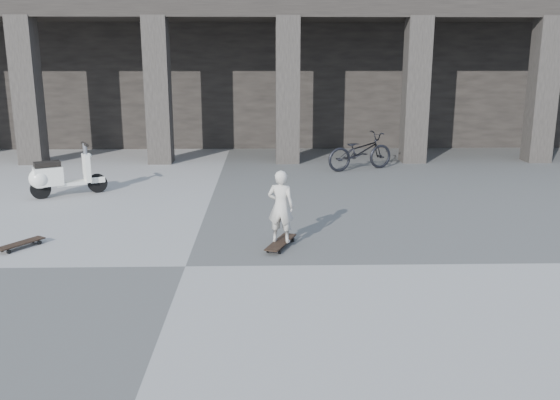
{
  "coord_description": "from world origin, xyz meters",
  "views": [
    {
      "loc": [
        1.18,
        -8.12,
        2.98
      ],
      "look_at": [
        1.4,
        1.35,
        0.65
      ],
      "focal_mm": 38.0,
      "sensor_mm": 36.0,
      "label": 1
    }
  ],
  "objects_px": {
    "scooter": "(55,177)",
    "bicycle": "(360,151)",
    "skateboard_spare": "(21,244)",
    "child": "(281,206)",
    "longboard": "(281,243)"
  },
  "relations": [
    {
      "from": "child",
      "to": "scooter",
      "type": "relative_size",
      "value": 0.78
    },
    {
      "from": "skateboard_spare",
      "to": "child",
      "type": "height_order",
      "value": "child"
    },
    {
      "from": "longboard",
      "to": "scooter",
      "type": "xyz_separation_m",
      "value": [
        -4.74,
        3.53,
        0.37
      ]
    },
    {
      "from": "child",
      "to": "bicycle",
      "type": "bearing_deg",
      "value": -94.23
    },
    {
      "from": "child",
      "to": "skateboard_spare",
      "type": "bearing_deg",
      "value": 14.47
    },
    {
      "from": "skateboard_spare",
      "to": "child",
      "type": "relative_size",
      "value": 0.66
    },
    {
      "from": "longboard",
      "to": "child",
      "type": "height_order",
      "value": "child"
    },
    {
      "from": "child",
      "to": "scooter",
      "type": "distance_m",
      "value": 5.91
    },
    {
      "from": "child",
      "to": "scooter",
      "type": "height_order",
      "value": "child"
    },
    {
      "from": "longboard",
      "to": "skateboard_spare",
      "type": "relative_size",
      "value": 1.26
    },
    {
      "from": "skateboard_spare",
      "to": "child",
      "type": "distance_m",
      "value": 4.16
    },
    {
      "from": "longboard",
      "to": "bicycle",
      "type": "bearing_deg",
      "value": 1.71
    },
    {
      "from": "child",
      "to": "bicycle",
      "type": "height_order",
      "value": "child"
    },
    {
      "from": "scooter",
      "to": "bicycle",
      "type": "distance_m",
      "value": 7.58
    },
    {
      "from": "child",
      "to": "bicycle",
      "type": "distance_m",
      "value": 6.83
    }
  ]
}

